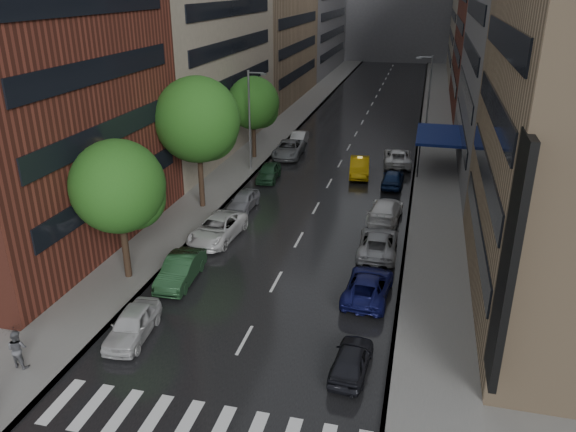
# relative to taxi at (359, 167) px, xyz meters

# --- Properties ---
(ground) EXTENTS (220.00, 220.00, 0.00)m
(ground) POSITION_rel_taxi_xyz_m (-2.25, -30.87, -0.81)
(ground) COLOR gray
(ground) RESTS_ON ground
(road) EXTENTS (14.00, 140.00, 0.01)m
(road) POSITION_rel_taxi_xyz_m (-2.25, 19.13, -0.80)
(road) COLOR black
(road) RESTS_ON ground
(sidewalk_left) EXTENTS (4.00, 140.00, 0.15)m
(sidewalk_left) POSITION_rel_taxi_xyz_m (-11.25, 19.13, -0.73)
(sidewalk_left) COLOR gray
(sidewalk_left) RESTS_ON ground
(sidewalk_right) EXTENTS (4.00, 140.00, 0.15)m
(sidewalk_right) POSITION_rel_taxi_xyz_m (6.75, 19.13, -0.73)
(sidewalk_right) COLOR gray
(sidewalk_right) RESTS_ON ground
(crosswalk) EXTENTS (13.15, 2.80, 0.01)m
(crosswalk) POSITION_rel_taxi_xyz_m (-2.05, -32.87, -0.79)
(crosswalk) COLOR silver
(crosswalk) RESTS_ON ground
(tree_near) EXTENTS (5.28, 5.28, 8.41)m
(tree_near) POSITION_rel_taxi_xyz_m (-10.85, -22.52, 4.95)
(tree_near) COLOR #382619
(tree_near) RESTS_ON ground
(tree_mid) EXTENTS (6.34, 6.34, 10.10)m
(tree_mid) POSITION_rel_taxi_xyz_m (-10.85, -10.84, 6.11)
(tree_mid) COLOR #382619
(tree_mid) RESTS_ON ground
(tree_far) EXTENTS (5.06, 5.06, 8.07)m
(tree_far) POSITION_rel_taxi_xyz_m (-10.85, 2.89, 4.72)
(tree_far) COLOR #382619
(tree_far) RESTS_ON ground
(taxi) EXTENTS (2.22, 5.04, 1.61)m
(taxi) POSITION_rel_taxi_xyz_m (0.00, 0.00, 0.00)
(taxi) COLOR #E4AD0C
(taxi) RESTS_ON ground
(parked_cars_left) EXTENTS (2.97, 41.04, 1.57)m
(parked_cars_left) POSITION_rel_taxi_xyz_m (-7.65, -9.14, -0.05)
(parked_cars_left) COLOR silver
(parked_cars_left) RESTS_ON ground
(parked_cars_right) EXTENTS (2.99, 37.00, 1.55)m
(parked_cars_right) POSITION_rel_taxi_xyz_m (3.15, -10.59, -0.07)
(parked_cars_right) COLOR black
(parked_cars_right) RESTS_ON ground
(ped_black_umbrella) EXTENTS (0.96, 0.98, 2.09)m
(ped_black_umbrella) POSITION_rel_taxi_xyz_m (-11.41, -31.38, 0.57)
(ped_black_umbrella) COLOR #56565C
(ped_black_umbrella) RESTS_ON sidewalk_left
(street_lamp_left) EXTENTS (1.74, 0.22, 9.00)m
(street_lamp_left) POSITION_rel_taxi_xyz_m (-9.97, -0.87, 4.08)
(street_lamp_left) COLOR gray
(street_lamp_left) RESTS_ON sidewalk_left
(street_lamp_right) EXTENTS (1.74, 0.22, 9.00)m
(street_lamp_right) POSITION_rel_taxi_xyz_m (5.47, 14.13, 4.08)
(street_lamp_right) COLOR gray
(street_lamp_right) RESTS_ON sidewalk_right
(awning) EXTENTS (4.00, 8.00, 3.12)m
(awning) POSITION_rel_taxi_xyz_m (6.73, 4.13, 2.33)
(awning) COLOR navy
(awning) RESTS_ON sidewalk_right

